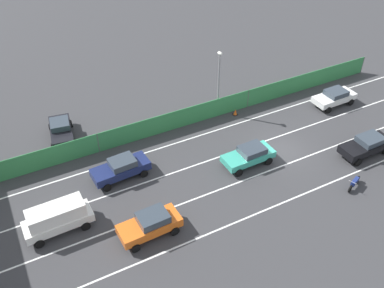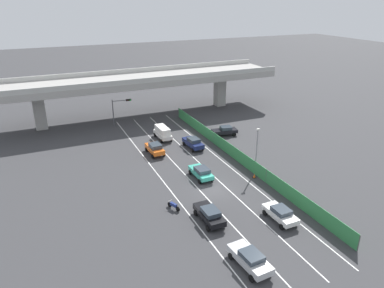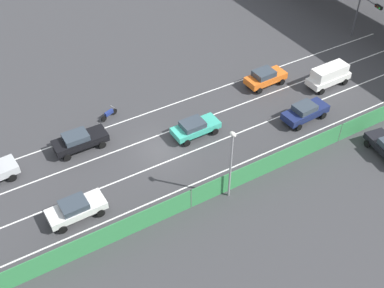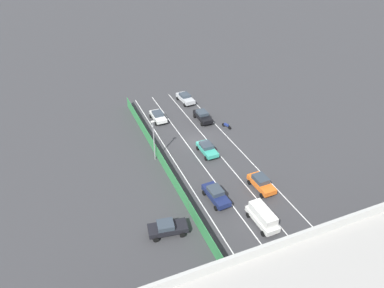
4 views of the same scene
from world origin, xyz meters
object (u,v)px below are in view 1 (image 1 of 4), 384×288
Objects in this scene: car_van_white at (57,217)px; motorcycle at (354,183)px; car_sedan_navy at (121,168)px; traffic_cone at (235,112)px; car_taxi_teal at (249,155)px; car_sedan_white at (334,97)px; car_taxi_orange at (150,224)px; parked_sedan_dark at (61,129)px; car_sedan_black at (367,145)px; street_lamp at (219,77)px.

car_van_white reaches higher than motorcycle.
traffic_cone is (3.25, -12.56, -0.66)m from car_sedan_navy.
car_sedan_white is at bearing -73.89° from car_taxi_teal.
car_van_white reaches higher than car_taxi_orange.
car_taxi_orange is 0.99× the size of car_sedan_white.
car_sedan_navy reaches higher than motorcycle.
car_van_white is 10.73m from parked_sedan_dark.
car_sedan_navy is at bearing -2.07° from car_taxi_orange.
parked_sedan_dark is at bearing 11.02° from car_taxi_orange.
car_sedan_white is 0.94× the size of car_sedan_black.
car_van_white reaches higher than traffic_cone.
car_van_white is at bearing 165.10° from parked_sedan_dark.
car_taxi_teal is 7.46× the size of traffic_cone.
car_sedan_navy is at bearing -61.38° from car_van_white.
parked_sedan_dark is at bearing 75.31° from traffic_cone.
car_taxi_orange is 19.32m from car_sedan_black.
parked_sedan_dark is (10.54, 12.61, 0.01)m from car_taxi_teal.
street_lamp is at bearing -47.20° from car_taxi_orange.
car_taxi_orange is 15.83m from motorcycle.
traffic_cone is at bearing 33.27° from car_sedan_black.
car_van_white reaches higher than car_sedan_white.
car_sedan_navy is at bearing 104.51° from traffic_cone.
car_sedan_navy is 12.34m from street_lamp.
car_taxi_orange is 6.30m from car_sedan_navy.
car_sedan_black reaches higher than car_taxi_teal.
car_taxi_orange is at bearing 107.05° from car_taxi_teal.
parked_sedan_dark is (6.99, 24.90, 0.01)m from car_sedan_white.
car_taxi_orange is 0.94× the size of car_sedan_navy.
traffic_cone is at bearing -75.49° from car_sedan_navy.
car_van_white is at bearing 73.35° from motorcycle.
car_taxi_teal is 9.98m from car_sedan_black.
car_taxi_orange reaches higher than parked_sedan_dark.
car_taxi_teal is at bearing 169.08° from street_lamp.
car_taxi_teal is at bearing -129.88° from parked_sedan_dark.
car_taxi_orange is 2.32× the size of motorcycle.
car_taxi_orange is 13.85m from parked_sedan_dark.
car_sedan_white is at bearing -105.67° from parked_sedan_dark.
car_taxi_orange is at bearing -120.80° from car_van_white.
car_sedan_navy is at bearing 110.90° from street_lamp.
street_lamp reaches higher than car_taxi_orange.
car_van_white reaches higher than car_sedan_navy.
car_sedan_navy is (6.30, -0.23, -0.02)m from car_taxi_orange.
car_sedan_navy is 1.01× the size of parked_sedan_dark.
car_taxi_orange is 15.97m from traffic_cone.
car_sedan_black reaches higher than car_sedan_white.
parked_sedan_dark is at bearing 21.51° from car_sedan_navy.
car_sedan_black is 13.87m from street_lamp.
car_van_white is 1.01× the size of car_sedan_black.
car_sedan_navy is at bearing 90.80° from car_sedan_white.
street_lamp is 11.00× the size of traffic_cone.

